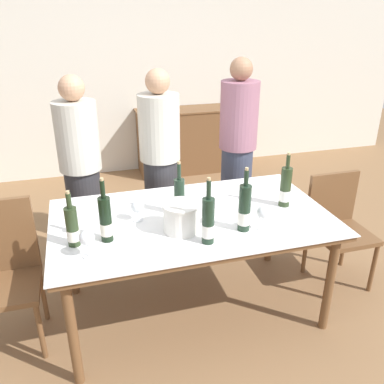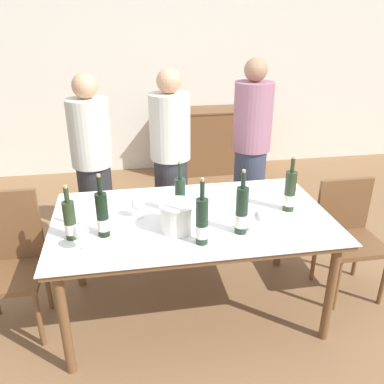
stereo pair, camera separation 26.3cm
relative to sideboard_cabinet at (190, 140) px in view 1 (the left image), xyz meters
name	(u,v)px [view 1 (the left image)]	position (x,y,z in m)	size (l,w,h in m)	color
ground_plane	(192,308)	(-0.77, -2.76, -0.43)	(12.00, 12.00, 0.00)	olive
back_wall	(125,64)	(-0.77, 0.29, 0.97)	(8.00, 0.10, 2.80)	silver
sideboard_cabinet	(190,140)	(0.00, 0.00, 0.00)	(1.41, 0.46, 0.85)	brown
dining_table	(192,225)	(-0.77, -2.76, 0.28)	(1.84, 1.06, 0.77)	brown
ice_bucket	(181,217)	(-0.88, -2.92, 0.44)	(0.24, 0.24, 0.18)	white
wine_bottle_0	(208,222)	(-0.77, -3.10, 0.48)	(0.07, 0.07, 0.41)	#1E3323
wine_bottle_1	(72,227)	(-1.53, -2.91, 0.46)	(0.07, 0.07, 0.35)	#28381E
wine_bottle_2	(285,188)	(-0.10, -2.77, 0.48)	(0.08, 0.08, 0.39)	#28381E
wine_bottle_3	(179,197)	(-0.84, -2.69, 0.46)	(0.07, 0.07, 0.37)	#1E3323
wine_bottle_4	(106,220)	(-1.34, -2.91, 0.48)	(0.07, 0.07, 0.40)	black
wine_bottle_5	(244,209)	(-0.51, -3.01, 0.49)	(0.08, 0.08, 0.41)	#1E3323
wine_glass_0	(87,239)	(-1.45, -3.06, 0.46)	(0.09, 0.09, 0.16)	white
wine_glass_1	(263,213)	(-0.39, -3.05, 0.46)	(0.08, 0.08, 0.16)	white
wine_glass_2	(137,207)	(-1.12, -2.71, 0.44)	(0.08, 0.08, 0.14)	white
chair_left_end	(4,267)	(-1.98, -2.67, 0.11)	(0.42, 0.42, 0.96)	brown
chair_right_end	(337,222)	(0.45, -2.67, 0.08)	(0.42, 0.42, 0.87)	brown
person_host	(82,177)	(-1.45, -1.91, 0.38)	(0.33, 0.33, 1.60)	#2D2D33
person_guest_left	(161,170)	(-0.81, -1.96, 0.39)	(0.33, 0.33, 1.63)	#2D2D33
person_guest_right	(237,155)	(-0.09, -1.86, 0.42)	(0.33, 0.33, 1.68)	#383F56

